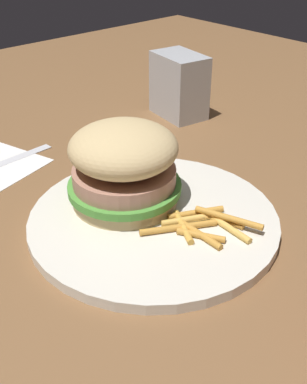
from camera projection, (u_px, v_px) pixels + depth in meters
name	position (u px, v px, depth m)	size (l,w,h in m)	color
ground_plane	(172.00, 218.00, 0.54)	(1.60, 1.60, 0.00)	brown
plate	(154.00, 219.00, 0.53)	(0.28, 0.28, 0.01)	silver
sandwich	(124.00, 165.00, 0.53)	(0.13, 0.13, 0.09)	tan
fries_pile	(202.00, 224.00, 0.50)	(0.10, 0.09, 0.01)	gold
napkin_dispenser	(179.00, 86.00, 0.77)	(0.09, 0.06, 0.10)	#B7BABF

